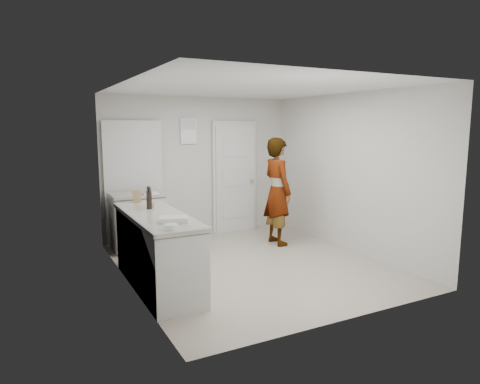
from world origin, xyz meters
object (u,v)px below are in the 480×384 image
spice_jar (152,205)px  baking_dish (174,220)px  person (277,191)px  cake_mix_box (137,196)px  egg_bowl (171,227)px  oil_cruet_a (150,198)px  oil_cruet_b (149,198)px

spice_jar → baking_dish: 0.89m
person → cake_mix_box: 2.40m
cake_mix_box → egg_bowl: 1.74m
baking_dish → oil_cruet_a: bearing=88.9°
cake_mix_box → oil_cruet_b: 0.54m
oil_cruet_a → baking_dish: 1.05m
oil_cruet_a → oil_cruet_b: (-0.06, -0.18, 0.03)m
spice_jar → oil_cruet_b: 0.11m
baking_dish → oil_cruet_b: bearing=92.5°
egg_bowl → baking_dish: bearing=67.1°
cake_mix_box → oil_cruet_b: oil_cruet_b is taller
oil_cruet_b → egg_bowl: oil_cruet_b is taller
cake_mix_box → egg_bowl: (-0.08, -1.73, -0.06)m
oil_cruet_b → baking_dish: 0.87m
oil_cruet_b → baking_dish: (0.04, -0.86, -0.12)m
person → oil_cruet_b: 2.46m
cake_mix_box → egg_bowl: bearing=-75.6°
baking_dish → egg_bowl: same height
oil_cruet_a → egg_bowl: bearing=-96.6°
oil_cruet_a → egg_bowl: (-0.16, -1.37, -0.09)m
oil_cruet_a → egg_bowl: 1.38m
egg_bowl → cake_mix_box: bearing=87.4°
person → spice_jar: person is taller
spice_jar → oil_cruet_a: size_ratio=0.36×
oil_cruet_b → egg_bowl: 1.20m
person → baking_dish: 2.78m
cake_mix_box → egg_bowl: size_ratio=1.26×
person → cake_mix_box: size_ratio=10.03×
person → oil_cruet_a: bearing=102.7°
oil_cruet_b → oil_cruet_a: bearing=72.3°
spice_jar → oil_cruet_a: oil_cruet_a is taller
egg_bowl → oil_cruet_b: bearing=85.1°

